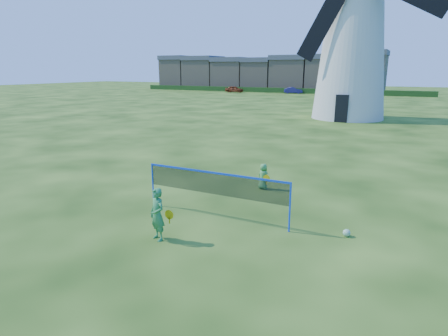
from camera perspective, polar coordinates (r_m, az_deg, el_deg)
ground at (r=12.83m, az=-1.82°, el=-6.90°), size 220.00×220.00×0.00m
windmill at (r=39.50m, az=18.91°, el=17.55°), size 15.65×6.84×21.03m
badminton_net at (r=12.13m, az=-1.34°, el=-2.48°), size 5.05×0.05×1.55m
player_girl at (r=10.85m, az=-10.06°, el=-6.93°), size 0.75×0.55×1.53m
player_boy at (r=15.32m, az=5.97°, el=-1.28°), size 0.66×0.49×1.05m
play_ball at (r=11.69m, az=18.06°, el=-9.31°), size 0.22×0.22×0.22m
terraced_houses at (r=88.33m, az=5.98°, el=14.11°), size 52.01×8.40×8.35m
hedge at (r=81.44m, az=7.01°, el=11.63°), size 62.00×0.80×1.00m
car_left at (r=81.23m, az=1.57°, el=11.83°), size 4.02×2.05×1.31m
car_right at (r=78.79m, az=10.42°, el=11.48°), size 3.91×2.40×1.22m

